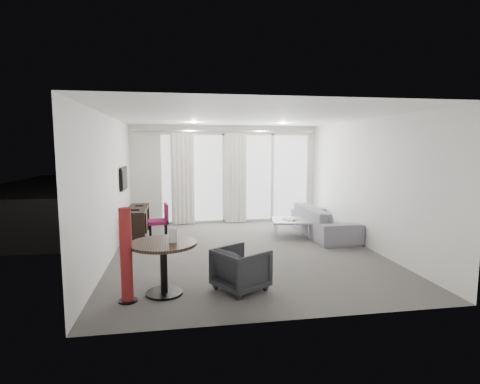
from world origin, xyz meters
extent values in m
cube|color=#514F4A|center=(0.00, 0.00, 0.00)|extent=(5.00, 6.00, 0.00)
cube|color=white|center=(0.00, 0.00, 2.60)|extent=(5.00, 6.00, 0.00)
cube|color=silver|center=(-2.50, 0.00, 1.30)|extent=(0.00, 6.00, 2.60)
cube|color=silver|center=(2.50, 0.00, 1.30)|extent=(0.00, 6.00, 2.60)
cube|color=silver|center=(0.00, -3.00, 1.30)|extent=(5.00, 0.00, 2.60)
cylinder|color=#FFE0B2|center=(-0.90, 1.60, 2.59)|extent=(0.12, 0.12, 0.02)
cylinder|color=#FFE0B2|center=(1.20, 1.60, 2.59)|extent=(0.12, 0.12, 0.02)
cylinder|color=maroon|center=(-1.97, -2.12, 0.63)|extent=(0.30, 0.30, 1.26)
imported|color=#26262A|center=(-0.41, -1.96, 0.31)|extent=(0.91, 0.91, 0.61)
imported|color=gray|center=(2.04, 1.03, 0.33)|extent=(0.89, 2.27, 0.66)
cube|color=#4D4D50|center=(0.30, 4.50, -0.06)|extent=(5.60, 3.00, 0.12)
camera|label=1|loc=(-1.28, -7.06, 2.04)|focal=28.00mm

